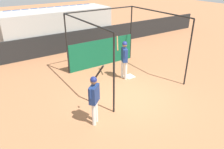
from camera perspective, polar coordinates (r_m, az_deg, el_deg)
ground_plane at (r=9.21m, az=4.91°, el=-5.85°), size 60.00×60.00×0.00m
outfield_wall at (r=14.36m, az=-11.96°, el=8.20°), size 24.00×0.12×1.27m
bleacher_section at (r=15.34m, az=-14.03°, el=11.57°), size 7.05×2.40×2.55m
batting_cage at (r=11.25m, az=-0.90°, el=7.46°), size 4.01×4.15×3.04m
home_plate at (r=10.92m, az=4.58°, el=-0.48°), size 0.44×0.44×0.02m
player_batter at (r=10.27m, az=3.20°, el=4.79°), size 0.57×0.90×1.99m
player_waiting at (r=7.18m, az=-4.65°, el=-5.54°), size 0.66×0.75×2.09m
baseball at (r=11.19m, az=-3.52°, el=0.41°), size 0.07×0.07×0.07m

